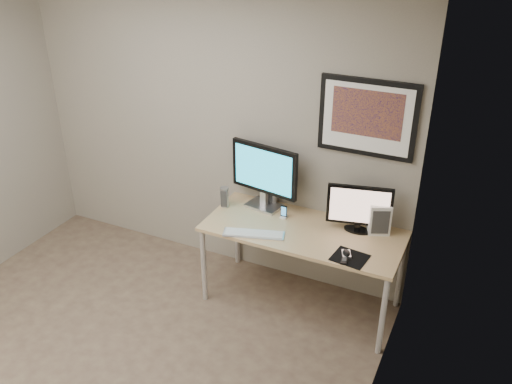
# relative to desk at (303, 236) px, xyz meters

# --- Properties ---
(floor) EXTENTS (3.60, 3.60, 0.00)m
(floor) POSITION_rel_desk_xyz_m (-1.00, -1.35, -0.66)
(floor) COLOR #4F3C31
(floor) RESTS_ON ground
(room) EXTENTS (3.60, 3.60, 3.60)m
(room) POSITION_rel_desk_xyz_m (-1.00, -0.90, 0.98)
(room) COLOR white
(room) RESTS_ON ground
(desk) EXTENTS (1.60, 0.70, 0.73)m
(desk) POSITION_rel_desk_xyz_m (0.00, 0.00, 0.00)
(desk) COLOR #A2894E
(desk) RESTS_ON floor
(framed_art) EXTENTS (0.75, 0.04, 0.60)m
(framed_art) POSITION_rel_desk_xyz_m (0.35, 0.33, 0.96)
(framed_art) COLOR black
(framed_art) RESTS_ON room
(monitor_large) EXTENTS (0.62, 0.25, 0.57)m
(monitor_large) POSITION_rel_desk_xyz_m (-0.44, 0.21, 0.38)
(monitor_large) COLOR #B0B0B5
(monitor_large) RESTS_ON desk
(monitor_tv) EXTENTS (0.50, 0.16, 0.40)m
(monitor_tv) POSITION_rel_desk_xyz_m (0.40, 0.16, 0.28)
(monitor_tv) COLOR black
(monitor_tv) RESTS_ON desk
(speaker_left) EXTENTS (0.09, 0.09, 0.18)m
(speaker_left) POSITION_rel_desk_xyz_m (-0.75, 0.08, 0.16)
(speaker_left) COLOR #B0B0B5
(speaker_left) RESTS_ON desk
(speaker_right) EXTENTS (0.10, 0.10, 0.20)m
(speaker_right) POSITION_rel_desk_xyz_m (-0.40, 0.30, 0.17)
(speaker_right) COLOR #B0B0B5
(speaker_right) RESTS_ON desk
(phone_dock) EXTENTS (0.05, 0.05, 0.11)m
(phone_dock) POSITION_rel_desk_xyz_m (-0.21, 0.11, 0.12)
(phone_dock) COLOR black
(phone_dock) RESTS_ON desk
(keyboard) EXTENTS (0.50, 0.27, 0.02)m
(keyboard) POSITION_rel_desk_xyz_m (-0.33, -0.24, 0.07)
(keyboard) COLOR #BAB9BE
(keyboard) RESTS_ON desk
(mousepad) EXTENTS (0.28, 0.25, 0.00)m
(mousepad) POSITION_rel_desk_xyz_m (0.45, -0.23, 0.07)
(mousepad) COLOR black
(mousepad) RESTS_ON desk
(mouse) EXTENTS (0.09, 0.12, 0.03)m
(mouse) POSITION_rel_desk_xyz_m (0.42, -0.21, 0.09)
(mouse) COLOR black
(mouse) RESTS_ON mousepad
(remote) EXTENTS (0.07, 0.17, 0.02)m
(remote) POSITION_rel_desk_xyz_m (0.43, -0.26, 0.08)
(remote) COLOR black
(remote) RESTS_ON desk
(fan_unit) EXTENTS (0.20, 0.18, 0.26)m
(fan_unit) POSITION_rel_desk_xyz_m (0.55, 0.21, 0.19)
(fan_unit) COLOR silver
(fan_unit) RESTS_ON desk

